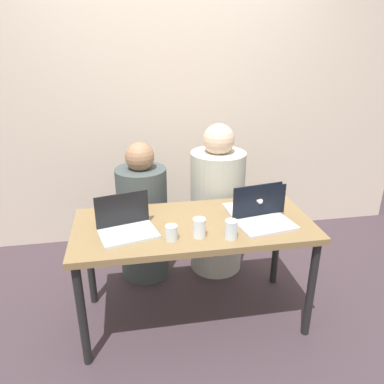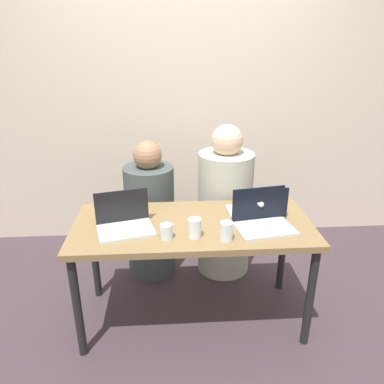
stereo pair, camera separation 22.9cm
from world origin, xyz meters
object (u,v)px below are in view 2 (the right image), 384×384
Objects in this scene: person_on_right at (225,209)px; water_glass_right at (226,232)px; laptop_front_right at (263,220)px; laptop_back_right at (257,209)px; laptop_front_left at (124,222)px; water_glass_center at (195,229)px; water_glass_left at (167,232)px; person_on_left at (150,217)px.

person_on_right is 0.85m from water_glass_right.
laptop_front_right is 0.16m from laptop_back_right.
laptop_front_left is 0.82m from laptop_front_right.
person_on_right is 3.38× the size of laptop_back_right.
person_on_right is at bearing 69.17° from water_glass_center.
person_on_right reaches higher than water_glass_left.
laptop_back_right is at bearing 31.75° from water_glass_center.
water_glass_left is at bearing 173.48° from water_glass_right.
person_on_right reaches higher than water_glass_right.
water_glass_left is (0.25, -0.13, -0.01)m from laptop_front_left.
water_glass_center is at bearing 165.22° from water_glass_right.
person_on_left is 2.97× the size of laptop_front_left.
person_on_right is at bearing -79.11° from laptop_back_right.
laptop_back_right is at bearing -5.17° from laptop_front_left.
person_on_right reaches higher than water_glass_center.
water_glass_center is at bearing 94.61° from person_on_left.
water_glass_center is (0.16, 0.01, 0.01)m from water_glass_left.
laptop_front_right is (0.82, -0.03, 0.00)m from laptop_front_left.
laptop_front_left is 0.28m from water_glass_left.
laptop_back_right is at bearing 127.93° from person_on_left.
laptop_back_right is at bearing 120.74° from person_on_right.
person_on_right is 10.88× the size of water_glass_right.
laptop_back_right is 3.12× the size of water_glass_center.
water_glass_left is (0.13, -0.77, 0.28)m from person_on_left.
laptop_front_left reaches higher than laptop_back_right.
water_glass_center is (-0.17, 0.05, 0.00)m from water_glass_right.
water_glass_right is at bearing 48.49° from laptop_back_right.
person_on_left is 0.91× the size of person_on_right.
laptop_front_right is at bearing 30.39° from water_glass_right.
water_glass_left is (-0.45, -0.77, 0.23)m from person_on_right.
water_glass_center is (0.41, -0.12, 0.00)m from laptop_front_left.
water_glass_center is (-0.41, -0.26, 0.00)m from laptop_back_right.
laptop_front_right is 0.42m from water_glass_center.
person_on_left is at bearing 65.23° from laptop_front_left.
person_on_left is at bearing 111.18° from water_glass_center.
laptop_front_right reaches higher than water_glass_center.
water_glass_center is (-0.29, -0.76, 0.24)m from person_on_right.
water_glass_left is 0.78× the size of water_glass_center.
water_glass_right is at bearing -159.40° from laptop_front_right.
water_glass_center reaches higher than water_glass_left.
laptop_front_left is 3.22× the size of water_glass_center.
laptop_front_left is 0.43m from water_glass_center.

